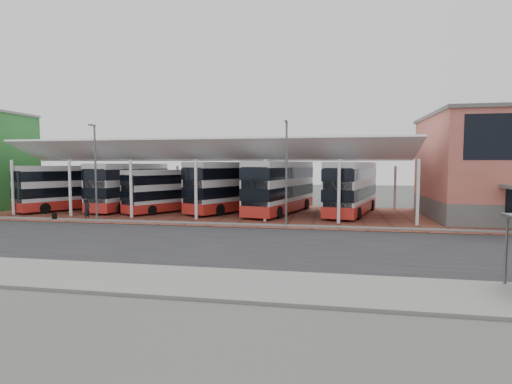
# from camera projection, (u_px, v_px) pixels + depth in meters

# --- Properties ---
(ground) EXTENTS (140.00, 140.00, 0.00)m
(ground) POSITION_uv_depth(u_px,v_px,m) (243.00, 241.00, 24.89)
(ground) COLOR #41433F
(road) EXTENTS (120.00, 14.00, 0.02)m
(road) POSITION_uv_depth(u_px,v_px,m) (240.00, 244.00, 23.91)
(road) COLOR black
(road) RESTS_ON ground
(forecourt) EXTENTS (72.00, 16.00, 0.06)m
(forecourt) POSITION_uv_depth(u_px,v_px,m) (294.00, 215.00, 37.28)
(forecourt) COLOR brown
(forecourt) RESTS_ON ground
(sidewalk) EXTENTS (120.00, 4.00, 0.14)m
(sidewalk) POSITION_uv_depth(u_px,v_px,m) (196.00, 282.00, 16.05)
(sidewalk) COLOR #61615F
(sidewalk) RESTS_ON ground
(north_kerb) EXTENTS (120.00, 0.80, 0.14)m
(north_kerb) POSITION_uv_depth(u_px,v_px,m) (260.00, 225.00, 30.97)
(north_kerb) COLOR #61615F
(north_kerb) RESTS_ON ground
(yellow_line_near) EXTENTS (120.00, 0.12, 0.01)m
(yellow_line_near) POSITION_uv_depth(u_px,v_px,m) (210.00, 270.00, 18.02)
(yellow_line_near) COLOR #E2DE03
(yellow_line_near) RESTS_ON road
(yellow_line_far) EXTENTS (120.00, 0.12, 0.01)m
(yellow_line_far) POSITION_uv_depth(u_px,v_px,m) (212.00, 268.00, 18.31)
(yellow_line_far) COLOR #E2DE03
(yellow_line_far) RESTS_ON road
(canopy) EXTENTS (37.00, 11.63, 7.07)m
(canopy) POSITION_uv_depth(u_px,v_px,m) (214.00, 154.00, 39.24)
(canopy) COLOR white
(canopy) RESTS_ON ground
(lamp_west) EXTENTS (0.16, 0.90, 8.07)m
(lamp_west) POSITION_uv_depth(u_px,v_px,m) (95.00, 169.00, 33.27)
(lamp_west) COLOR #53565A
(lamp_west) RESTS_ON ground
(lamp_east) EXTENTS (0.16, 0.90, 8.07)m
(lamp_east) POSITION_uv_depth(u_px,v_px,m) (286.00, 170.00, 30.38)
(lamp_east) COLOR #53565A
(lamp_east) RESTS_ON ground
(bus_0) EXTENTS (7.43, 11.04, 4.58)m
(bus_0) POSITION_uv_depth(u_px,v_px,m) (74.00, 188.00, 41.77)
(bus_0) COLOR silver
(bus_0) RESTS_ON forecourt
(bus_1) EXTENTS (3.71, 11.83, 4.80)m
(bus_1) POSITION_uv_depth(u_px,v_px,m) (130.00, 186.00, 42.20)
(bus_1) COLOR silver
(bus_1) RESTS_ON forecourt
(bus_2) EXTENTS (6.93, 10.01, 4.18)m
(bus_2) POSITION_uv_depth(u_px,v_px,m) (171.00, 191.00, 40.23)
(bus_2) COLOR silver
(bus_2) RESTS_ON forecourt
(bus_3) EXTENTS (7.80, 11.98, 4.94)m
(bus_3) POSITION_uv_depth(u_px,v_px,m) (235.00, 187.00, 40.35)
(bus_3) COLOR silver
(bus_3) RESTS_ON forecourt
(bus_4) EXTENTS (5.76, 12.45, 5.00)m
(bus_4) POSITION_uv_depth(u_px,v_px,m) (281.00, 187.00, 38.74)
(bus_4) COLOR silver
(bus_4) RESTS_ON forecourt
(bus_5) EXTENTS (5.62, 12.26, 4.92)m
(bus_5) POSITION_uv_depth(u_px,v_px,m) (352.00, 188.00, 37.96)
(bus_5) COLOR silver
(bus_5) RESTS_ON forecourt
(pedestrian) EXTENTS (0.50, 0.71, 1.82)m
(pedestrian) POSITION_uv_depth(u_px,v_px,m) (87.00, 209.00, 33.99)
(pedestrian) COLOR black
(pedestrian) RESTS_ON forecourt
(suitcase) EXTENTS (0.34, 0.24, 0.58)m
(suitcase) POSITION_uv_depth(u_px,v_px,m) (54.00, 216.00, 33.97)
(suitcase) COLOR black
(suitcase) RESTS_ON forecourt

